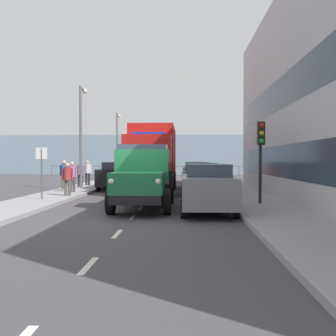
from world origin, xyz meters
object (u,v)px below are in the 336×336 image
object	(u,v)px
pedestrian_strolling	(68,177)
pedestrian_near_railing	(64,172)
car_navy_kerbside_2	(197,174)
car_red_kerbside_3	(194,172)
car_teal_kerbside_1	(200,179)
pedestrian_by_lamp	(72,174)
pedestrian_couple_b	(88,171)
truck_vintage_green	(143,178)
lamp_post_promenade	(81,127)
car_black_oppositeside_0	(117,175)
lorry_cargo_red	(153,156)
street_sign	(42,164)
traffic_light_near	(261,144)
car_silver_oppositeside_1	(131,172)
lamp_post_far	(117,139)
car_grey_kerbside_near	(207,187)
pedestrian_with_bag	(80,172)

from	to	relation	value
pedestrian_strolling	pedestrian_near_railing	world-z (taller)	pedestrian_near_railing
car_navy_kerbside_2	car_red_kerbside_3	distance (m)	5.61
car_teal_kerbside_1	car_navy_kerbside_2	bearing A→B (deg)	-90.00
pedestrian_by_lamp	pedestrian_couple_b	world-z (taller)	pedestrian_couple_b
pedestrian_strolling	pedestrian_couple_b	xyz separation A→B (m)	(0.98, -7.58, 0.06)
truck_vintage_green	lamp_post_promenade	world-z (taller)	lamp_post_promenade
car_black_oppositeside_0	truck_vintage_green	bearing A→B (deg)	105.85
pedestrian_near_railing	car_black_oppositeside_0	bearing A→B (deg)	-146.61
lorry_cargo_red	car_navy_kerbside_2	distance (m)	4.08
pedestrian_strolling	pedestrian_near_railing	bearing A→B (deg)	-69.90
lorry_cargo_red	street_sign	size ratio (longest dim) A/B	3.65
car_navy_kerbside_2	car_black_oppositeside_0	size ratio (longest dim) A/B	1.06
lorry_cargo_red	car_red_kerbside_3	xyz separation A→B (m)	(-2.67, -8.46, -1.18)
car_navy_kerbside_2	traffic_light_near	xyz separation A→B (m)	(-2.17, 10.20, 1.58)
truck_vintage_green	car_black_oppositeside_0	xyz separation A→B (m)	(2.64, -9.29, -0.28)
car_navy_kerbside_2	truck_vintage_green	bearing A→B (deg)	77.95
traffic_light_near	car_silver_oppositeside_1	bearing A→B (deg)	-63.67
car_red_kerbside_3	lamp_post_far	bearing A→B (deg)	-32.61
lorry_cargo_red	car_teal_kerbside_1	world-z (taller)	lorry_cargo_red
car_grey_kerbside_near	pedestrian_with_bag	xyz separation A→B (m)	(7.46, -10.43, 0.17)
car_grey_kerbside_near	pedestrian_near_railing	size ratio (longest dim) A/B	2.63
car_silver_oppositeside_1	pedestrian_near_railing	bearing A→B (deg)	70.63
pedestrian_near_railing	lorry_cargo_red	bearing A→B (deg)	-171.94
car_teal_kerbside_1	car_navy_kerbside_2	size ratio (longest dim) A/B	1.03
truck_vintage_green	car_black_oppositeside_0	distance (m)	9.66
car_red_kerbside_3	lamp_post_far	world-z (taller)	lamp_post_far
car_silver_oppositeside_1	car_black_oppositeside_0	bearing A→B (deg)	90.00
car_silver_oppositeside_1	pedestrian_by_lamp	bearing A→B (deg)	79.02
pedestrian_couple_b	car_black_oppositeside_0	bearing A→B (deg)	139.33
car_navy_kerbside_2	pedestrian_couple_b	xyz separation A→B (m)	(7.38, -0.30, 0.23)
truck_vintage_green	lamp_post_promenade	bearing A→B (deg)	-61.61
pedestrian_near_railing	pedestrian_strolling	bearing A→B (deg)	110.10
car_black_oppositeside_0	lamp_post_far	world-z (taller)	lamp_post_far
car_teal_kerbside_1	lamp_post_far	bearing A→B (deg)	-66.17
car_silver_oppositeside_1	lamp_post_far	size ratio (longest dim) A/B	0.73
lorry_cargo_red	pedestrian_couple_b	bearing A→B (deg)	-33.76
car_red_kerbside_3	pedestrian_near_railing	xyz separation A→B (m)	(7.75, 9.18, 0.24)
pedestrian_strolling	pedestrian_near_railing	xyz separation A→B (m)	(1.36, -3.71, 0.07)
pedestrian_near_railing	pedestrian_couple_b	size ratio (longest dim) A/B	1.01
pedestrian_with_bag	pedestrian_strolling	bearing A→B (deg)	100.04
car_navy_kerbside_2	traffic_light_near	distance (m)	10.55
car_silver_oppositeside_1	pedestrian_with_bag	distance (m)	6.07
car_grey_kerbside_near	lamp_post_far	size ratio (longest dim) A/B	0.73
car_teal_kerbside_1	pedestrian_couple_b	size ratio (longest dim) A/B	2.62
car_teal_kerbside_1	car_black_oppositeside_0	xyz separation A→B (m)	(4.99, -4.14, -0.00)
pedestrian_with_bag	street_sign	world-z (taller)	street_sign
truck_vintage_green	pedestrian_strolling	distance (m)	5.52
pedestrian_with_bag	pedestrian_near_railing	bearing A→B (deg)	82.67
car_teal_kerbside_1	pedestrian_near_railing	xyz separation A→B (m)	(7.75, -2.33, 0.24)
street_sign	car_red_kerbside_3	bearing A→B (deg)	-115.85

